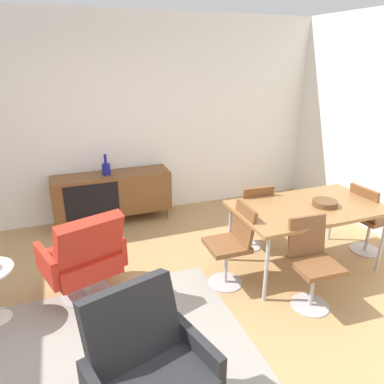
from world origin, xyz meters
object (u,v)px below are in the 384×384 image
Objects in this scene: dining_chair_near_window at (232,242)px; dining_chair_back_left at (251,213)px; sideboard at (112,193)px; dining_chair_far_end at (368,217)px; wooden_bowl_on_table at (325,203)px; armchair_black_shell at (147,369)px; lounge_chair_red at (84,256)px; vase_cobalt at (106,168)px; dining_chair_front_left at (312,260)px; dining_table at (307,209)px.

dining_chair_back_left is at bearing 46.31° from dining_chair_near_window.
sideboard is 1.87× the size of dining_chair_far_end.
dining_chair_far_end is 1.78m from dining_chair_near_window.
armchair_black_shell is (-2.24, -1.16, -0.30)m from wooden_bowl_on_table.
dining_chair_near_window is at bearing 45.84° from armchair_black_shell.
dining_chair_far_end is 0.90× the size of lounge_chair_red.
dining_chair_back_left reaches higher than sideboard.
dining_chair_far_end is at bearing -35.25° from sideboard.
wooden_bowl_on_table is at bearing -44.79° from sideboard.
vase_cobalt reaches higher than sideboard.
vase_cobalt reaches higher than dining_chair_near_window.
sideboard is 1.87× the size of dining_chair_front_left.
wooden_bowl_on_table is 0.27× the size of armchair_black_shell.
wooden_bowl_on_table is 2.54m from armchair_black_shell.
sideboard is at bearing 72.62° from lounge_chair_red.
dining_chair_back_left is (1.51, -1.34, -0.34)m from vase_cobalt.
wooden_bowl_on_table is at bearing -7.18° from lounge_chair_red.
vase_cobalt is 2.17m from dining_chair_near_window.
dining_chair_back_left is 1.00× the size of dining_chair_far_end.
wooden_bowl_on_table is 0.78m from dining_chair_front_left.
dining_chair_far_end is at bearing -4.62° from lounge_chair_red.
vase_cobalt is 0.33× the size of dining_chair_front_left.
dining_chair_far_end is at bearing 22.35° from armchair_black_shell.
lounge_chair_red reaches higher than dining_chair_far_end.
vase_cobalt is 3.15m from armchair_black_shell.
dining_chair_back_left is 1.36m from dining_chair_far_end.
armchair_black_shell is at bearing -134.01° from dining_chair_back_left.
dining_table is (1.86, -1.90, -0.11)m from vase_cobalt.
dining_chair_back_left is at bearing 90.39° from dining_chair_front_left.
wooden_bowl_on_table is at bearing -3.09° from dining_chair_near_window.
armchair_black_shell is (-1.72, -1.78, -0.00)m from dining_chair_back_left.
dining_table is 0.70m from dining_chair_back_left.
dining_chair_far_end is 3.22m from lounge_chair_red.
dining_chair_back_left and dining_chair_far_end have the same top height.
dining_chair_back_left is 0.77m from dining_chair_near_window.
vase_cobalt is (-0.06, 0.00, 0.37)m from sideboard.
lounge_chair_red is at bearing 157.60° from dining_chair_front_left.
dining_chair_front_left is at bearing -121.77° from dining_table.
dining_chair_far_end is (2.75, -1.91, -0.34)m from vase_cobalt.
armchair_black_shell is at bearing -149.49° from dining_table.
lounge_chair_red is at bearing -107.38° from sideboard.
dining_chair_back_left is (1.45, -1.34, 0.03)m from sideboard.
dining_chair_near_window is at bearing -10.15° from lounge_chair_red.
armchair_black_shell reaches higher than dining_table.
wooden_bowl_on_table is at bearing 27.45° from armchair_black_shell.
vase_cobalt is at bearing 74.41° from lounge_chair_red.
dining_table is 0.92m from dining_chair_far_end.
vase_cobalt is 1.09× the size of wooden_bowl_on_table.
armchair_black_shell reaches higher than dining_chair_back_left.
armchair_black_shell is at bearing -80.52° from lounge_chair_red.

